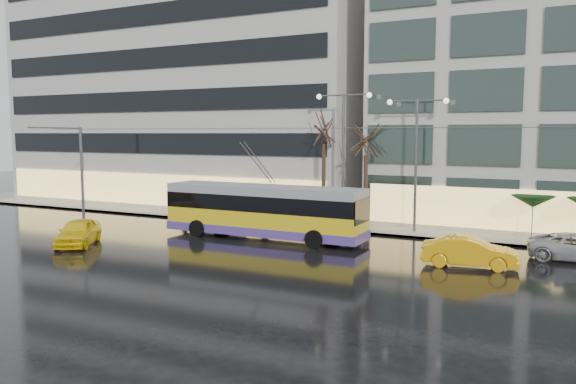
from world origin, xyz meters
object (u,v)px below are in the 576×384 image
Objects in this scene: trolleybus at (264,213)px; taxi_a at (78,232)px; bus_shelter at (215,193)px; street_lamp_near at (343,141)px.

taxi_a is (-8.67, -6.60, -0.85)m from trolleybus.
trolleybus is at bearing -38.06° from bus_shelter.
street_lamp_near is 2.00× the size of taxi_a.
street_lamp_near reaches higher than trolleybus.
trolleybus is at bearing 6.65° from taxi_a.
street_lamp_near is at bearing 16.73° from taxi_a.
bus_shelter is at bearing 53.92° from taxi_a.
bus_shelter reaches higher than taxi_a.
taxi_a is (-11.57, -12.56, -5.22)m from street_lamp_near.
bus_shelter is 11.14m from street_lamp_near.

